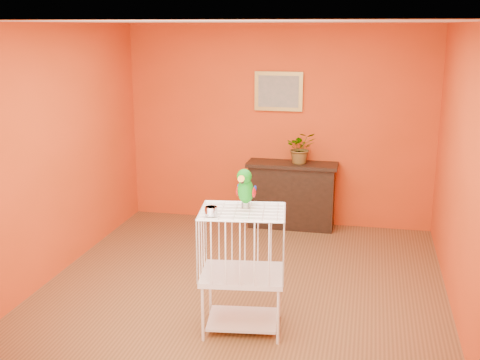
# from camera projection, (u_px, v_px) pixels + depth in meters

# --- Properties ---
(ground) EXTENTS (4.50, 4.50, 0.00)m
(ground) POSITION_uv_depth(u_px,v_px,m) (242.00, 290.00, 6.02)
(ground) COLOR brown
(ground) RESTS_ON ground
(room_shell) EXTENTS (4.50, 4.50, 4.50)m
(room_shell) POSITION_uv_depth(u_px,v_px,m) (242.00, 134.00, 5.62)
(room_shell) COLOR #DB4414
(room_shell) RESTS_ON ground
(console_cabinet) EXTENTS (1.16, 0.42, 0.86)m
(console_cabinet) POSITION_uv_depth(u_px,v_px,m) (292.00, 195.00, 7.80)
(console_cabinet) COLOR black
(console_cabinet) RESTS_ON ground
(potted_plant) EXTENTS (0.46, 0.49, 0.32)m
(potted_plant) POSITION_uv_depth(u_px,v_px,m) (301.00, 151.00, 7.65)
(potted_plant) COLOR #26722D
(potted_plant) RESTS_ON console_cabinet
(framed_picture) EXTENTS (0.62, 0.04, 0.50)m
(framed_picture) POSITION_uv_depth(u_px,v_px,m) (279.00, 91.00, 7.68)
(framed_picture) COLOR #A98D3C
(framed_picture) RESTS_ON room_shell
(birdcage) EXTENTS (0.76, 0.62, 1.08)m
(birdcage) POSITION_uv_depth(u_px,v_px,m) (243.00, 269.00, 5.12)
(birdcage) COLOR white
(birdcage) RESTS_ON ground
(feed_cup) EXTENTS (0.10, 0.10, 0.07)m
(feed_cup) POSITION_uv_depth(u_px,v_px,m) (211.00, 211.00, 4.84)
(feed_cup) COLOR silver
(feed_cup) RESTS_ON birdcage
(parrot) EXTENTS (0.17, 0.31, 0.35)m
(parrot) POSITION_uv_depth(u_px,v_px,m) (246.00, 188.00, 5.01)
(parrot) COLOR #59544C
(parrot) RESTS_ON birdcage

